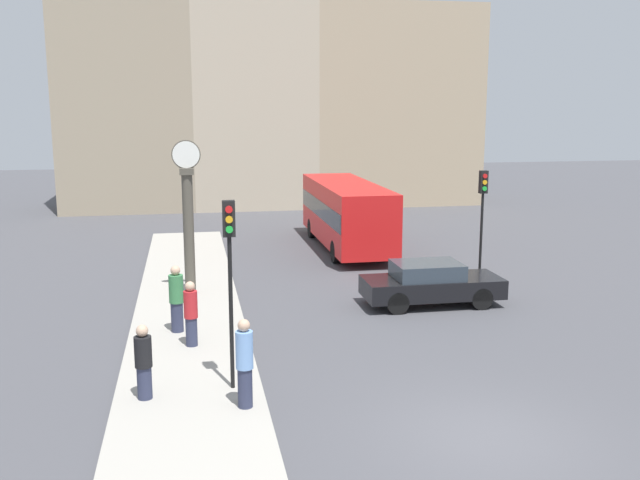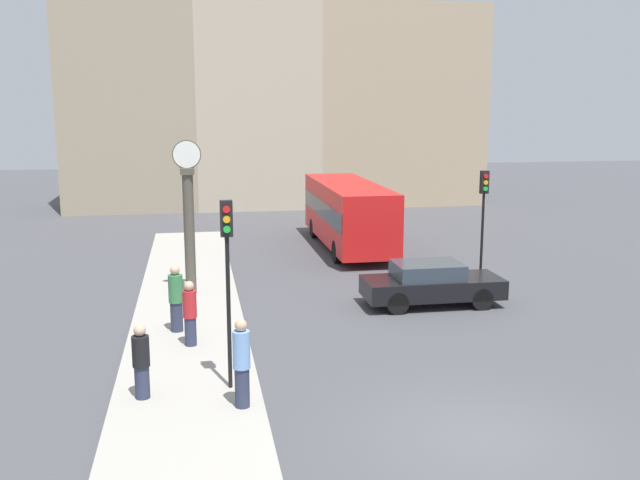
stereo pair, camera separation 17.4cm
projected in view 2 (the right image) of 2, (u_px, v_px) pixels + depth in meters
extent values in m
plane|color=#47474C|center=(482.00, 438.00, 13.38)|extent=(120.00, 120.00, 0.00)
cube|color=#A39E93|center=(188.00, 302.00, 22.36)|extent=(3.15, 24.54, 0.10)
cube|color=gray|center=(128.00, 82.00, 41.32)|extent=(7.60, 5.00, 14.81)
cube|color=#B7A88E|center=(255.00, 61.00, 42.36)|extent=(7.22, 5.00, 17.36)
cube|color=tan|center=(396.00, 106.00, 44.36)|extent=(10.23, 5.00, 12.04)
cube|color=black|center=(432.00, 287.00, 22.12)|extent=(4.29, 1.72, 0.59)
cube|color=#2D3842|center=(427.00, 270.00, 21.99)|extent=(2.06, 1.55, 0.48)
cylinder|color=black|center=(464.00, 287.00, 23.12)|extent=(0.67, 0.22, 0.67)
cylinder|color=black|center=(482.00, 299.00, 21.67)|extent=(0.67, 0.22, 0.67)
cylinder|color=black|center=(384.00, 290.00, 22.66)|extent=(0.67, 0.22, 0.67)
cylinder|color=black|center=(398.00, 303.00, 21.21)|extent=(0.67, 0.22, 0.67)
cube|color=red|center=(348.00, 212.00, 30.67)|extent=(2.33, 8.83, 2.48)
cube|color=#1E232D|center=(348.00, 208.00, 30.64)|extent=(2.36, 8.66, 0.74)
cylinder|color=black|center=(357.00, 227.00, 33.71)|extent=(0.28, 0.90, 0.90)
cylinder|color=black|center=(314.00, 228.00, 33.35)|extent=(0.28, 0.90, 0.90)
cylinder|color=black|center=(388.00, 250.00, 28.41)|extent=(0.28, 0.90, 0.90)
cylinder|color=black|center=(337.00, 252.00, 28.06)|extent=(0.28, 0.90, 0.90)
cylinder|color=black|center=(229.00, 313.00, 15.22)|extent=(0.09, 0.09, 3.35)
cube|color=black|center=(226.00, 219.00, 14.83)|extent=(0.26, 0.20, 0.76)
cylinder|color=red|center=(226.00, 209.00, 14.68)|extent=(0.15, 0.04, 0.15)
cylinder|color=orange|center=(227.00, 219.00, 14.72)|extent=(0.15, 0.04, 0.15)
cylinder|color=green|center=(227.00, 229.00, 14.76)|extent=(0.15, 0.04, 0.15)
cylinder|color=black|center=(482.00, 241.00, 24.07)|extent=(0.09, 0.09, 3.24)
cube|color=black|center=(484.00, 182.00, 23.70)|extent=(0.26, 0.20, 0.76)
cylinder|color=red|center=(486.00, 176.00, 23.54)|extent=(0.15, 0.04, 0.15)
cylinder|color=orange|center=(486.00, 183.00, 23.58)|extent=(0.15, 0.04, 0.15)
cylinder|color=green|center=(486.00, 189.00, 23.62)|extent=(0.15, 0.04, 0.15)
cylinder|color=#4C473D|center=(189.00, 235.00, 22.93)|extent=(0.34, 0.34, 3.88)
cube|color=#4C473D|center=(187.00, 171.00, 22.54)|extent=(0.45, 0.45, 0.21)
cylinder|color=#4C473D|center=(187.00, 155.00, 22.44)|extent=(0.91, 0.04, 0.91)
cylinder|color=white|center=(187.00, 155.00, 22.44)|extent=(0.84, 0.06, 0.84)
cylinder|color=#2D334C|center=(242.00, 387.00, 14.46)|extent=(0.30, 0.30, 0.83)
cylinder|color=#729ED8|center=(241.00, 350.00, 14.31)|extent=(0.35, 0.35, 0.78)
sphere|color=tan|center=(241.00, 325.00, 14.21)|extent=(0.25, 0.25, 0.25)
cylinder|color=#2D334C|center=(191.00, 331.00, 18.16)|extent=(0.30, 0.30, 0.74)
cylinder|color=red|center=(190.00, 304.00, 18.03)|extent=(0.35, 0.35, 0.69)
sphere|color=tan|center=(189.00, 286.00, 17.94)|extent=(0.25, 0.25, 0.25)
cylinder|color=#2D334C|center=(177.00, 317.00, 19.29)|extent=(0.33, 0.33, 0.81)
cylinder|color=#387A47|center=(176.00, 289.00, 19.14)|extent=(0.39, 0.39, 0.76)
sphere|color=tan|center=(175.00, 270.00, 19.05)|extent=(0.26, 0.26, 0.26)
cylinder|color=#2D334C|center=(142.00, 382.00, 14.91)|extent=(0.31, 0.31, 0.70)
cylinder|color=black|center=(141.00, 351.00, 14.78)|extent=(0.36, 0.36, 0.65)
sphere|color=tan|center=(140.00, 330.00, 14.70)|extent=(0.25, 0.25, 0.25)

